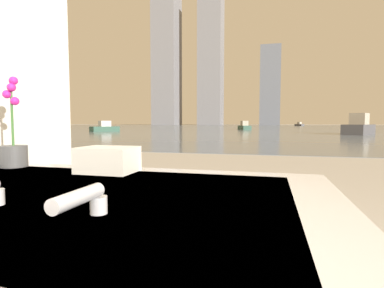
{
  "coord_description": "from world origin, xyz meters",
  "views": [
    {
      "loc": [
        0.66,
        -0.43,
        0.79
      ],
      "look_at": [
        0.02,
        2.08,
        0.6
      ],
      "focal_mm": 28.0,
      "sensor_mm": 36.0,
      "label": 1
    }
  ],
  "objects": [
    {
      "name": "harbor_water",
      "position": [
        0.0,
        62.0,
        0.01
      ],
      "size": [
        180.0,
        110.0,
        0.01
      ],
      "color": "slate",
      "rests_on": "ground_plane"
    },
    {
      "name": "harbor_boat_4",
      "position": [
        6.57,
        22.14,
        0.51
      ],
      "size": [
        2.89,
        4.0,
        1.43
      ],
      "color": "#4C4C51",
      "rests_on": "harbor_water"
    },
    {
      "name": "harbor_boat_1",
      "position": [
        -33.22,
        40.93,
        0.37
      ],
      "size": [
        1.73,
        2.86,
        1.01
      ],
      "color": "#4C4C51",
      "rests_on": "harbor_water"
    },
    {
      "name": "potted_orchid",
      "position": [
        -0.65,
        0.86,
        0.66
      ],
      "size": [
        0.14,
        0.14,
        0.47
      ],
      "color": "#4C4C4C",
      "rests_on": "bathtub"
    },
    {
      "name": "skyline_tower_2",
      "position": [
        0.67,
        118.0,
        14.59
      ],
      "size": [
        7.34,
        10.55,
        29.19
      ],
      "color": "slate",
      "rests_on": "ground_plane"
    },
    {
      "name": "harbor_boat_5",
      "position": [
        8.27,
        82.67,
        0.37
      ],
      "size": [
        2.3,
        2.81,
        1.03
      ],
      "color": "#4C4C51",
      "rests_on": "harbor_water"
    },
    {
      "name": "towel_stack",
      "position": [
        -0.07,
        0.83,
        0.61
      ],
      "size": [
        0.25,
        0.2,
        0.12
      ],
      "color": "silver",
      "rests_on": "bathtub"
    },
    {
      "name": "harbor_boat_0",
      "position": [
        -13.94,
        24.11,
        0.35
      ],
      "size": [
        2.12,
        2.66,
        0.97
      ],
      "color": "#335647",
      "rests_on": "harbor_water"
    },
    {
      "name": "faucet_far",
      "position": [
        0.24,
        0.18,
        0.6
      ],
      "size": [
        0.04,
        0.19,
        0.08
      ],
      "color": "silver",
      "rests_on": "bathtub"
    },
    {
      "name": "skyline_tower_1",
      "position": [
        -22.21,
        118.0,
        25.36
      ],
      "size": [
        9.05,
        9.91,
        50.72
      ],
      "color": "slate",
      "rests_on": "ground_plane"
    },
    {
      "name": "bathtub",
      "position": [
        0.0,
        0.4,
        0.29
      ],
      "size": [
        1.81,
        1.22,
        0.55
      ],
      "color": "white",
      "rests_on": "ground_plane"
    },
    {
      "name": "harbor_boat_2",
      "position": [
        -2.13,
        34.54,
        0.37
      ],
      "size": [
        1.77,
        2.85,
        1.01
      ],
      "color": "#335647",
      "rests_on": "harbor_water"
    },
    {
      "name": "skyline_tower_0",
      "position": [
        -40.69,
        118.0,
        31.15
      ],
      "size": [
        9.66,
        11.36,
        62.29
      ],
      "color": "slate",
      "rests_on": "ground_plane"
    }
  ]
}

